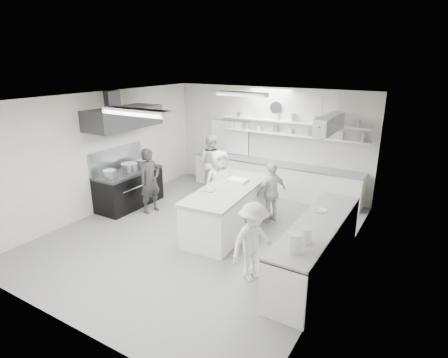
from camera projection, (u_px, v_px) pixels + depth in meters
The scene contains 27 objects.
floor at pixel (202, 234), 8.30m from camera, with size 6.00×7.00×0.02m, color gray.
ceiling at pixel (200, 98), 7.36m from camera, with size 6.00×7.00×0.02m, color silver.
wall_back at pixel (269, 140), 10.68m from camera, with size 6.00×0.04×3.00m, color silver.
wall_front at pixel (55, 234), 4.98m from camera, with size 6.00×0.04×3.00m, color silver.
wall_left at pixel (103, 152), 9.29m from camera, with size 0.04×7.00×3.00m, color silver.
wall_right at pixel (344, 196), 6.37m from camera, with size 0.04×7.00×3.00m, color silver.
stove at pixel (129, 189), 9.75m from camera, with size 0.80×1.80×0.90m, color black.
exhaust_hood at pixel (123, 118), 9.16m from camera, with size 0.85×2.00×0.50m, color #363539.
back_counter at pixel (273, 178), 10.62m from camera, with size 5.00×0.60×0.92m, color white.
shelf_lower at pixel (291, 135), 10.16m from camera, with size 4.20×0.26×0.04m, color white.
shelf_upper at pixel (291, 122), 10.05m from camera, with size 4.20×0.26×0.04m, color white.
pass_through_window at pixel (230, 137), 11.32m from camera, with size 1.30×0.04×1.00m, color black.
wall_clock at pixel (276, 108), 10.26m from camera, with size 0.32×0.32×0.05m, color white.
right_counter at pixel (316, 248), 6.70m from camera, with size 0.74×3.30×0.94m, color white.
pot_rack at pixel (330, 124), 8.56m from camera, with size 0.30×1.60×0.40m, color #A3A7B1.
light_fixture_front at pixel (136, 112), 5.91m from camera, with size 1.30×0.25×0.10m, color white.
light_fixture_rear at pixel (242, 94), 8.85m from camera, with size 1.30×0.25×0.10m, color white.
prep_island at pixel (228, 210), 8.36m from camera, with size 0.98×2.62×0.97m, color white.
stove_pot at pixel (130, 168), 9.63m from camera, with size 0.42×0.42×0.24m, color #A3A7B1.
cook_stove at pixel (150, 181), 9.24m from camera, with size 0.60×0.40×1.65m, color #292929.
cook_back at pixel (211, 162), 10.87m from camera, with size 0.81×0.63×1.66m, color silver.
cook_island_left at pixel (220, 183), 9.07m from camera, with size 0.81×0.53×1.66m, color silver.
cook_island_right at pixel (271, 192), 8.76m from camera, with size 0.85×0.36×1.46m, color silver.
cook_right at pixel (253, 242), 6.40m from camera, with size 0.94×0.54×1.45m, color silver.
bowl_island_a at pixel (209, 191), 8.04m from camera, with size 0.28×0.28×0.07m, color #A3A7B1.
bowl_island_b at pixel (236, 184), 8.46m from camera, with size 0.19×0.19×0.06m, color white.
bowl_right at pixel (320, 211), 7.04m from camera, with size 0.25×0.25×0.06m, color white.
Camera 1 is at (4.27, -6.18, 3.76)m, focal length 29.52 mm.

